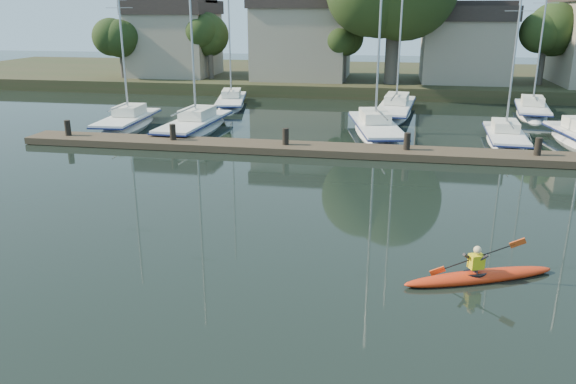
% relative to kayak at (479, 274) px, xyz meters
% --- Properties ---
extents(ground, '(160.00, 160.00, 0.00)m').
position_rel_kayak_xyz_m(ground, '(-4.69, -0.92, -0.17)').
color(ground, black).
rests_on(ground, ground).
extents(kayak, '(4.19, 2.23, 1.38)m').
position_rel_kayak_xyz_m(kayak, '(0.00, 0.00, 0.00)').
color(kayak, '#D84B10').
rests_on(kayak, ground).
extents(dock, '(34.00, 2.00, 1.80)m').
position_rel_kayak_xyz_m(dock, '(-4.69, 13.08, 0.04)').
color(dock, '#483B29').
rests_on(dock, ground).
extents(sailboat_0, '(2.62, 7.82, 12.22)m').
position_rel_kayak_xyz_m(sailboat_0, '(-18.52, 17.77, -0.37)').
color(sailboat_0, white).
rests_on(sailboat_0, ground).
extents(sailboat_1, '(2.72, 9.12, 14.74)m').
position_rel_kayak_xyz_m(sailboat_1, '(-14.01, 17.29, -0.37)').
color(sailboat_1, white).
rests_on(sailboat_1, ground).
extents(sailboat_2, '(4.12, 9.85, 15.89)m').
position_rel_kayak_xyz_m(sailboat_2, '(-3.35, 18.21, -0.37)').
color(sailboat_2, white).
rests_on(sailboat_2, ground).
extents(sailboat_3, '(2.33, 7.44, 11.84)m').
position_rel_kayak_xyz_m(sailboat_3, '(3.64, 17.38, -0.34)').
color(sailboat_3, white).
rests_on(sailboat_3, ground).
extents(sailboat_5, '(3.67, 8.73, 14.09)m').
position_rel_kayak_xyz_m(sailboat_5, '(-14.44, 26.68, -0.34)').
color(sailboat_5, white).
rests_on(sailboat_5, ground).
extents(sailboat_6, '(3.20, 10.70, 16.75)m').
position_rel_kayak_xyz_m(sailboat_6, '(-2.24, 25.38, -0.36)').
color(sailboat_6, white).
rests_on(sailboat_6, ground).
extents(sailboat_7, '(3.13, 8.08, 12.69)m').
position_rel_kayak_xyz_m(sailboat_7, '(7.00, 26.70, -0.36)').
color(sailboat_7, white).
rests_on(sailboat_7, ground).
extents(shore, '(90.00, 25.25, 12.75)m').
position_rel_kayak_xyz_m(shore, '(-3.08, 39.37, 3.06)').
color(shore, '#263219').
rests_on(shore, ground).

